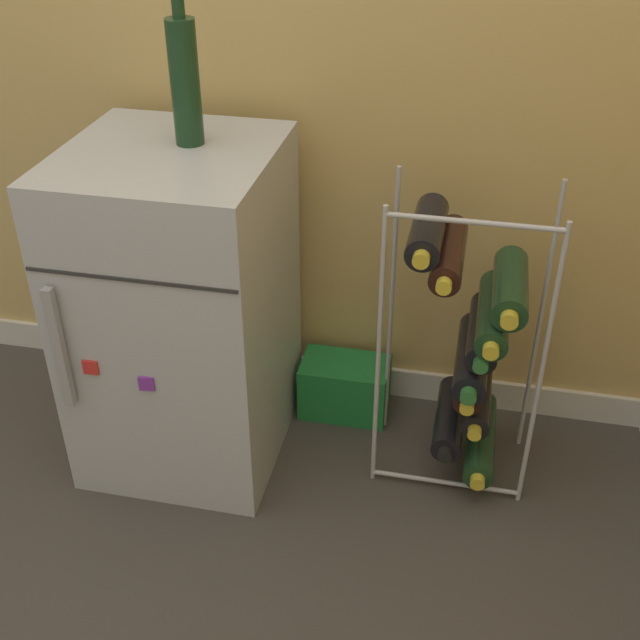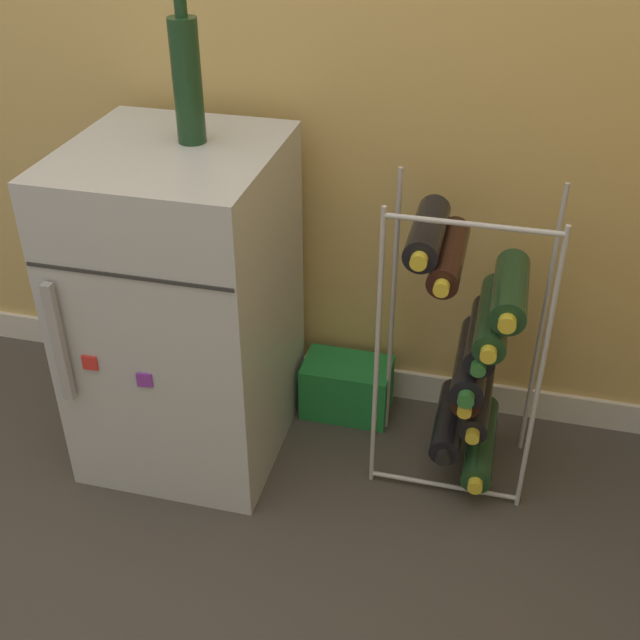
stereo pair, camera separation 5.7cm
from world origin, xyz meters
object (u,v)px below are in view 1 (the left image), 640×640
object	(u,v)px
fridge_top_bottle	(185,81)
soda_box	(345,387)
mini_fridge	(183,310)
wine_rack	(472,343)

from	to	relation	value
fridge_top_bottle	soda_box	bearing A→B (deg)	23.17
mini_fridge	wine_rack	bearing A→B (deg)	4.02
mini_fridge	wine_rack	world-z (taller)	mini_fridge
wine_rack	mini_fridge	bearing A→B (deg)	-175.98
soda_box	wine_rack	bearing A→B (deg)	-24.58
mini_fridge	wine_rack	size ratio (longest dim) A/B	1.07
mini_fridge	fridge_top_bottle	size ratio (longest dim) A/B	2.67
mini_fridge	soda_box	size ratio (longest dim) A/B	3.39
mini_fridge	fridge_top_bottle	xyz separation A→B (m)	(0.04, 0.06, 0.55)
soda_box	mini_fridge	bearing A→B (deg)	-151.71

